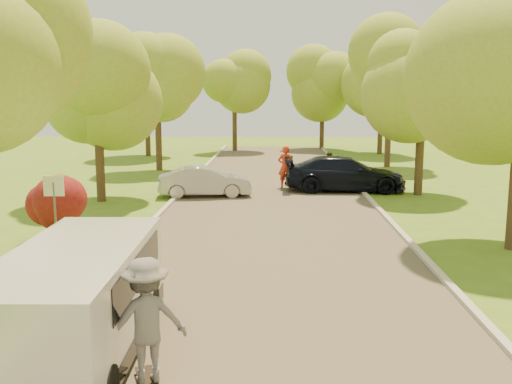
# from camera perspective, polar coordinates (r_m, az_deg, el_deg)

# --- Properties ---
(ground) EXTENTS (100.00, 100.00, 0.00)m
(ground) POSITION_cam_1_polar(r_m,az_deg,el_deg) (11.64, 1.36, -11.92)
(ground) COLOR #476F1A
(ground) RESTS_ON ground
(road) EXTENTS (8.00, 60.00, 0.01)m
(road) POSITION_cam_1_polar(r_m,az_deg,el_deg) (19.31, 1.54, -3.19)
(road) COLOR #4C4438
(road) RESTS_ON ground
(curb_left) EXTENTS (0.18, 60.00, 0.12)m
(curb_left) POSITION_cam_1_polar(r_m,az_deg,el_deg) (19.73, -10.32, -2.90)
(curb_left) COLOR #B2AD9E
(curb_left) RESTS_ON ground
(curb_right) EXTENTS (0.18, 60.00, 0.12)m
(curb_right) POSITION_cam_1_polar(r_m,az_deg,el_deg) (19.70, 13.42, -3.03)
(curb_right) COLOR #B2AD9E
(curb_right) RESTS_ON ground
(street_sign) EXTENTS (0.55, 0.06, 2.17)m
(street_sign) POSITION_cam_1_polar(r_m,az_deg,el_deg) (16.18, -19.51, -0.60)
(street_sign) COLOR #59595E
(street_sign) RESTS_ON ground
(red_shrub) EXTENTS (1.70, 1.70, 1.95)m
(red_shrub) POSITION_cam_1_polar(r_m,az_deg,el_deg) (17.81, -19.20, -1.21)
(red_shrub) COLOR #382619
(red_shrub) RESTS_ON ground
(tree_l_midb) EXTENTS (4.30, 4.20, 6.62)m
(tree_l_midb) POSITION_cam_1_polar(r_m,az_deg,el_deg) (23.85, -15.23, 10.00)
(tree_l_midb) COLOR #382619
(tree_l_midb) RESTS_ON ground
(tree_l_far) EXTENTS (4.92, 4.80, 7.79)m
(tree_l_far) POSITION_cam_1_polar(r_m,az_deg,el_deg) (33.48, -9.53, 11.48)
(tree_l_far) COLOR #382619
(tree_l_far) RESTS_ON ground
(tree_r_midb) EXTENTS (4.51, 4.40, 7.01)m
(tree_r_midb) POSITION_cam_1_polar(r_m,az_deg,el_deg) (25.68, 16.79, 10.53)
(tree_r_midb) COLOR #382619
(tree_r_midb) RESTS_ON ground
(tree_r_far) EXTENTS (5.33, 5.20, 8.34)m
(tree_r_far) POSITION_cam_1_polar(r_m,az_deg,el_deg) (35.60, 13.68, 11.81)
(tree_r_far) COLOR #382619
(tree_r_far) RESTS_ON ground
(tree_bg_a) EXTENTS (5.12, 5.00, 7.72)m
(tree_bg_a) POSITION_cam_1_polar(r_m,az_deg,el_deg) (41.79, -10.64, 10.83)
(tree_bg_a) COLOR #382619
(tree_bg_a) RESTS_ON ground
(tree_bg_b) EXTENTS (5.12, 5.00, 7.95)m
(tree_bg_b) POSITION_cam_1_polar(r_m,az_deg,el_deg) (43.62, 12.79, 10.99)
(tree_bg_b) COLOR #382619
(tree_bg_b) RESTS_ON ground
(tree_bg_c) EXTENTS (4.92, 4.80, 7.33)m
(tree_bg_c) POSITION_cam_1_polar(r_m,az_deg,el_deg) (44.93, -1.90, 10.51)
(tree_bg_c) COLOR #382619
(tree_bg_c) RESTS_ON ground
(tree_bg_d) EXTENTS (5.12, 5.00, 7.72)m
(tree_bg_d) POSITION_cam_1_polar(r_m,az_deg,el_deg) (47.03, 6.97, 10.76)
(tree_bg_d) COLOR #382619
(tree_bg_d) RESTS_ON ground
(minivan) EXTENTS (2.08, 5.03, 1.85)m
(minivan) POSITION_cam_1_polar(r_m,az_deg,el_deg) (9.87, -17.41, -10.32)
(minivan) COLOR silver
(minivan) RESTS_ON ground
(silver_sedan) EXTENTS (4.09, 1.87, 1.30)m
(silver_sedan) POSITION_cam_1_polar(r_m,az_deg,el_deg) (24.55, -5.12, 1.05)
(silver_sedan) COLOR #9E9FA3
(silver_sedan) RESTS_ON ground
(dark_sedan) EXTENTS (5.50, 2.36, 1.58)m
(dark_sedan) POSITION_cam_1_polar(r_m,az_deg,el_deg) (26.18, 8.86, 1.82)
(dark_sedan) COLOR black
(dark_sedan) RESTS_ON ground
(longboard) EXTENTS (0.59, 0.99, 0.11)m
(longboard) POSITION_cam_1_polar(r_m,az_deg,el_deg) (9.01, -10.74, -18.09)
(longboard) COLOR black
(longboard) RESTS_ON ground
(skateboarder) EXTENTS (1.37, 1.08, 1.87)m
(skateboarder) POSITION_cam_1_polar(r_m,az_deg,el_deg) (8.62, -10.94, -12.47)
(skateboarder) COLOR slate
(skateboarder) RESTS_ON longboard
(person_striped) EXTENTS (0.78, 0.57, 1.99)m
(person_striped) POSITION_cam_1_polar(r_m,az_deg,el_deg) (26.77, 2.97, 2.53)
(person_striped) COLOR red
(person_striped) RESTS_ON ground
(person_olive) EXTENTS (0.93, 0.86, 1.54)m
(person_olive) POSITION_cam_1_polar(r_m,az_deg,el_deg) (28.52, 7.25, 2.45)
(person_olive) COLOR #2F311D
(person_olive) RESTS_ON ground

